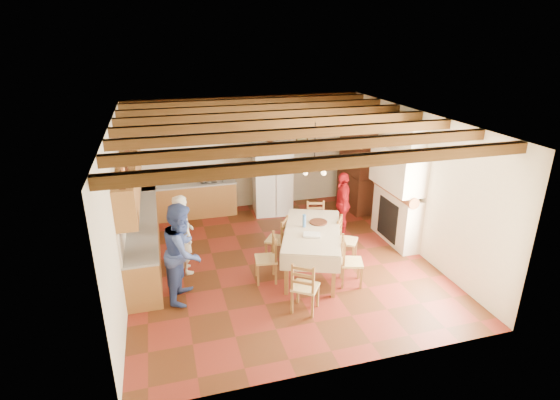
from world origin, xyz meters
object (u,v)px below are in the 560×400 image
at_px(microwave, 211,175).
at_px(person_woman_red, 342,203).
at_px(refrigerator, 272,178).
at_px(dining_table, 312,234).
at_px(person_woman_blue, 183,252).
at_px(hutch, 356,169).
at_px(chair_end_far, 316,223).
at_px(chair_right_far, 347,240).
at_px(chair_right_near, 352,261).
at_px(chair_end_near, 305,286).
at_px(chair_left_near, 266,258).
at_px(person_man, 184,234).
at_px(chair_left_far, 277,239).

bearing_deg(microwave, person_woman_red, -33.47).
relative_size(refrigerator, dining_table, 0.83).
xyz_separation_m(person_woman_blue, microwave, (1.00, 3.75, 0.15)).
bearing_deg(hutch, chair_end_far, -139.93).
bearing_deg(person_woman_blue, chair_right_far, -64.66).
distance_m(chair_right_near, chair_end_near, 1.26).
relative_size(chair_end_near, person_woman_red, 0.63).
xyz_separation_m(refrigerator, chair_end_near, (-0.60, -4.41, -0.48)).
height_order(chair_left_near, chair_end_near, same).
bearing_deg(person_woman_blue, refrigerator, -18.48).
relative_size(chair_right_near, person_woman_red, 0.63).
height_order(dining_table, microwave, microwave).
relative_size(hutch, chair_right_near, 2.32).
xyz_separation_m(refrigerator, microwave, (-1.53, 0.32, 0.10)).
relative_size(refrigerator, chair_right_near, 2.00).
bearing_deg(person_woman_blue, chair_right_near, -79.78).
height_order(chair_right_far, chair_end_far, same).
relative_size(chair_end_near, person_man, 0.59).
distance_m(dining_table, chair_left_far, 0.90).
distance_m(refrigerator, person_woman_blue, 4.26).
distance_m(dining_table, chair_left_near, 1.03).
bearing_deg(person_man, refrigerator, -56.30).
bearing_deg(chair_right_near, person_woman_red, -0.40).
relative_size(chair_end_far, microwave, 1.71).
bearing_deg(chair_right_far, chair_left_far, 106.11).
xyz_separation_m(chair_left_near, microwave, (-0.53, 3.61, 0.58)).
distance_m(chair_left_far, chair_right_far, 1.45).
xyz_separation_m(person_man, person_woman_red, (3.70, 0.78, -0.06)).
bearing_deg(microwave, chair_left_near, -78.75).
xyz_separation_m(chair_right_far, person_man, (-3.26, 0.50, 0.33)).
height_order(person_woman_red, microwave, person_woman_red).
height_order(dining_table, person_woman_blue, person_woman_blue).
bearing_deg(microwave, chair_right_far, -51.96).
height_order(chair_right_near, person_woman_blue, person_woman_blue).
height_order(chair_right_far, chair_end_near, same).
relative_size(hutch, chair_left_near, 2.32).
relative_size(chair_right_near, microwave, 1.71).
bearing_deg(chair_left_far, person_woman_blue, -31.17).
bearing_deg(chair_end_near, person_woman_blue, 8.28).
height_order(chair_left_far, person_woman_blue, person_woman_blue).
relative_size(chair_left_far, person_man, 0.59).
bearing_deg(hutch, chair_left_near, -141.70).
bearing_deg(chair_right_far, chair_end_far, 52.87).
height_order(hutch, chair_right_far, hutch).
height_order(chair_left_near, microwave, microwave).
bearing_deg(person_man, person_woman_blue, 163.66).
bearing_deg(chair_right_near, chair_end_near, 135.34).
distance_m(chair_end_near, person_woman_red, 3.27).
xyz_separation_m(chair_left_far, person_woman_red, (1.82, 0.82, 0.28)).
bearing_deg(chair_left_near, person_man, -110.97).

